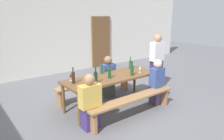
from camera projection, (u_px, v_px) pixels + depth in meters
The scene contains 19 objects.
ground_plane at pixel (112, 106), 5.10m from camera, with size 24.00×24.00×0.00m, color slate.
back_wall at pixel (49, 31), 7.49m from camera, with size 14.00×0.20×3.20m, color silver.
wooden_door at pixel (101, 42), 8.82m from camera, with size 0.90×0.06×2.10m, color brown.
tasting_table at pixel (112, 79), 4.93m from camera, with size 2.34×0.83×0.75m.
bench_near at pixel (133, 101), 4.46m from camera, with size 2.24×0.30×0.45m.
bench_far at pixel (95, 84), 5.55m from camera, with size 2.24×0.30×0.45m.
wine_bottle_0 at pixel (132, 70), 4.94m from camera, with size 0.07×0.07×0.34m.
wine_bottle_1 at pixel (73, 77), 4.36m from camera, with size 0.07×0.07×0.35m.
wine_bottle_2 at pixel (102, 69), 5.10m from camera, with size 0.07×0.07×0.31m.
wine_bottle_3 at pixel (109, 73), 4.72m from camera, with size 0.07×0.07×0.33m.
wine_bottle_4 at pixel (130, 64), 5.56m from camera, with size 0.07×0.07×0.32m.
wine_bottle_5 at pixel (96, 77), 4.38m from camera, with size 0.08×0.08×0.34m.
wine_glass_0 at pixel (140, 68), 5.22m from camera, with size 0.06×0.06×0.16m.
wine_glass_1 at pixel (95, 73), 4.68m from camera, with size 0.06×0.06×0.18m.
wine_glass_2 at pixel (71, 76), 4.54m from camera, with size 0.06×0.06×0.16m.
seated_guest_near_0 at pixel (90, 103), 3.95m from camera, with size 0.42×0.24×1.10m.
seated_guest_near_1 at pixel (157, 83), 5.09m from camera, with size 0.34×0.24×1.12m.
seated_guest_far_0 at pixel (108, 77), 5.58m from camera, with size 0.39×0.24×1.11m.
standing_host at pixel (156, 64), 5.95m from camera, with size 0.41×0.24×1.64m.
Camera 1 is at (-2.91, -3.71, 2.13)m, focal length 33.51 mm.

